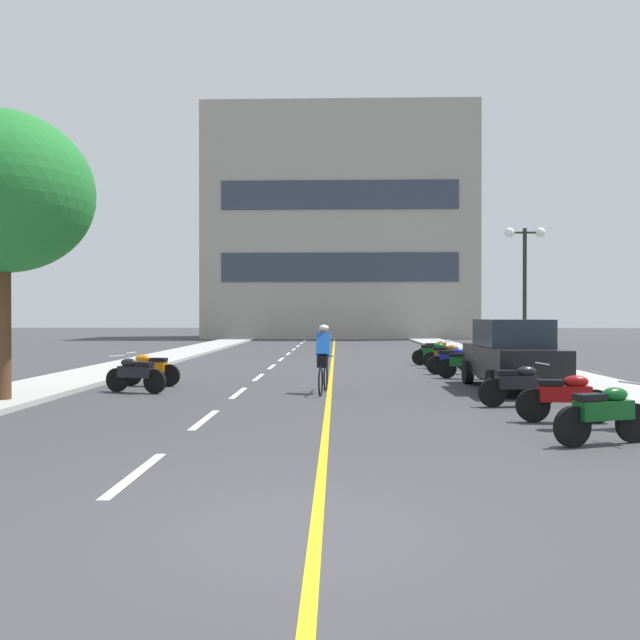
% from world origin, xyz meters
% --- Properties ---
extents(ground_plane, '(140.00, 140.00, 0.00)m').
position_xyz_m(ground_plane, '(0.00, 21.00, 0.00)').
color(ground_plane, '#38383A').
extents(curb_left, '(2.40, 72.00, 0.12)m').
position_xyz_m(curb_left, '(-7.20, 24.00, 0.06)').
color(curb_left, '#A8A8A3').
rests_on(curb_left, ground).
extents(curb_right, '(2.40, 72.00, 0.12)m').
position_xyz_m(curb_right, '(7.20, 24.00, 0.06)').
color(curb_right, '#A8A8A3').
rests_on(curb_right, ground).
extents(lane_dash_0, '(0.14, 2.20, 0.01)m').
position_xyz_m(lane_dash_0, '(-2.00, 2.00, 0.00)').
color(lane_dash_0, silver).
rests_on(lane_dash_0, ground).
extents(lane_dash_1, '(0.14, 2.20, 0.01)m').
position_xyz_m(lane_dash_1, '(-2.00, 6.00, 0.00)').
color(lane_dash_1, silver).
rests_on(lane_dash_1, ground).
extents(lane_dash_2, '(0.14, 2.20, 0.01)m').
position_xyz_m(lane_dash_2, '(-2.00, 10.00, 0.00)').
color(lane_dash_2, silver).
rests_on(lane_dash_2, ground).
extents(lane_dash_3, '(0.14, 2.20, 0.01)m').
position_xyz_m(lane_dash_3, '(-2.00, 14.00, 0.00)').
color(lane_dash_3, silver).
rests_on(lane_dash_3, ground).
extents(lane_dash_4, '(0.14, 2.20, 0.01)m').
position_xyz_m(lane_dash_4, '(-2.00, 18.00, 0.00)').
color(lane_dash_4, silver).
rests_on(lane_dash_4, ground).
extents(lane_dash_5, '(0.14, 2.20, 0.01)m').
position_xyz_m(lane_dash_5, '(-2.00, 22.00, 0.00)').
color(lane_dash_5, silver).
rests_on(lane_dash_5, ground).
extents(lane_dash_6, '(0.14, 2.20, 0.01)m').
position_xyz_m(lane_dash_6, '(-2.00, 26.00, 0.00)').
color(lane_dash_6, silver).
rests_on(lane_dash_6, ground).
extents(lane_dash_7, '(0.14, 2.20, 0.01)m').
position_xyz_m(lane_dash_7, '(-2.00, 30.00, 0.00)').
color(lane_dash_7, silver).
rests_on(lane_dash_7, ground).
extents(lane_dash_8, '(0.14, 2.20, 0.01)m').
position_xyz_m(lane_dash_8, '(-2.00, 34.00, 0.00)').
color(lane_dash_8, silver).
rests_on(lane_dash_8, ground).
extents(lane_dash_9, '(0.14, 2.20, 0.01)m').
position_xyz_m(lane_dash_9, '(-2.00, 38.00, 0.00)').
color(lane_dash_9, silver).
rests_on(lane_dash_9, ground).
extents(lane_dash_10, '(0.14, 2.20, 0.01)m').
position_xyz_m(lane_dash_10, '(-2.00, 42.00, 0.00)').
color(lane_dash_10, silver).
rests_on(lane_dash_10, ground).
extents(lane_dash_11, '(0.14, 2.20, 0.01)m').
position_xyz_m(lane_dash_11, '(-2.00, 46.00, 0.00)').
color(lane_dash_11, silver).
rests_on(lane_dash_11, ground).
extents(centre_line_yellow, '(0.12, 66.00, 0.01)m').
position_xyz_m(centre_line_yellow, '(0.25, 24.00, 0.00)').
color(centre_line_yellow, gold).
rests_on(centre_line_yellow, ground).
extents(office_building, '(22.53, 8.75, 19.24)m').
position_xyz_m(office_building, '(0.64, 49.32, 9.62)').
color(office_building, '#9E998E').
rests_on(office_building, ground).
extents(roadside_tree, '(3.85, 3.85, 6.18)m').
position_xyz_m(roadside_tree, '(-6.76, 7.81, 4.55)').
color(roadside_tree, '#4C331E').
rests_on(roadside_tree, curb_left).
extents(street_lamp_mid, '(1.46, 0.36, 4.95)m').
position_xyz_m(street_lamp_mid, '(7.17, 17.31, 3.76)').
color(street_lamp_mid, black).
rests_on(street_lamp_mid, curb_right).
extents(parked_car_near, '(1.93, 4.20, 1.82)m').
position_xyz_m(parked_car_near, '(4.96, 10.87, 0.92)').
color(parked_car_near, black).
rests_on(parked_car_near, ground).
extents(motorcycle_0, '(1.64, 0.79, 0.92)m').
position_xyz_m(motorcycle_0, '(4.40, 3.89, 0.47)').
color(motorcycle_0, black).
rests_on(motorcycle_0, ground).
extents(motorcycle_1, '(1.70, 0.60, 0.92)m').
position_xyz_m(motorcycle_1, '(4.52, 5.84, 0.47)').
color(motorcycle_1, black).
rests_on(motorcycle_1, ground).
extents(motorcycle_2, '(1.69, 0.60, 0.92)m').
position_xyz_m(motorcycle_2, '(4.25, 7.84, 0.47)').
color(motorcycle_2, black).
rests_on(motorcycle_2, ground).
extents(motorcycle_3, '(1.65, 0.76, 0.92)m').
position_xyz_m(motorcycle_3, '(-4.58, 10.00, 0.47)').
color(motorcycle_3, black).
rests_on(motorcycle_3, ground).
extents(motorcycle_4, '(1.70, 0.60, 0.92)m').
position_xyz_m(motorcycle_4, '(-4.66, 11.47, 0.47)').
color(motorcycle_4, black).
rests_on(motorcycle_4, ground).
extents(motorcycle_5, '(1.66, 0.73, 0.92)m').
position_xyz_m(motorcycle_5, '(4.33, 13.66, 0.47)').
color(motorcycle_5, black).
rests_on(motorcycle_5, ground).
extents(motorcycle_6, '(1.70, 0.60, 0.92)m').
position_xyz_m(motorcycle_6, '(4.21, 15.18, 0.47)').
color(motorcycle_6, black).
rests_on(motorcycle_6, ground).
extents(motorcycle_7, '(1.70, 0.60, 0.92)m').
position_xyz_m(motorcycle_7, '(4.40, 17.34, 0.47)').
color(motorcycle_7, black).
rests_on(motorcycle_7, ground).
extents(motorcycle_8, '(1.70, 0.60, 0.92)m').
position_xyz_m(motorcycle_8, '(4.19, 19.00, 0.47)').
color(motorcycle_8, black).
rests_on(motorcycle_8, ground).
extents(motorcycle_9, '(1.69, 0.61, 0.92)m').
position_xyz_m(motorcycle_9, '(4.59, 20.74, 0.47)').
color(motorcycle_9, black).
rests_on(motorcycle_9, ground).
extents(cyclist_rider, '(0.43, 1.77, 1.71)m').
position_xyz_m(cyclist_rider, '(0.10, 10.05, 0.89)').
color(cyclist_rider, black).
rests_on(cyclist_rider, ground).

